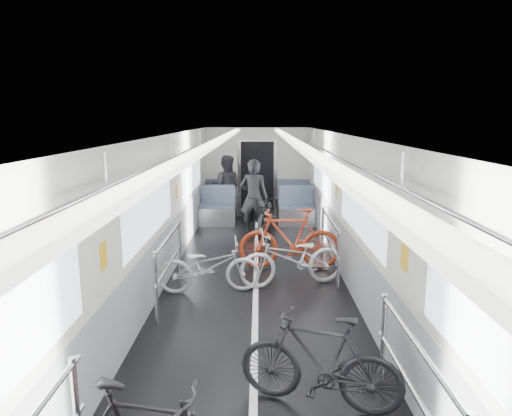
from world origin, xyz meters
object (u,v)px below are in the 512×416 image
Objects in this scene: bike_right_far at (290,239)px; bike_aisle at (266,215)px; bike_left_far at (209,266)px; person_standing at (254,198)px; bike_right_near at (320,361)px; bike_right_mid at (293,258)px; person_seated at (226,187)px.

bike_aisle is (-0.39, 2.27, -0.05)m from bike_right_far.
person_standing is at bearing -17.34° from bike_left_far.
person_standing reaches higher than bike_right_near.
bike_right_mid is at bearing -73.87° from bike_aisle.
person_seated reaches higher than bike_right_mid.
bike_right_mid is 0.99× the size of person_standing.
bike_right_near reaches higher than bike_left_far.
bike_right_near is at bearing -161.73° from bike_left_far.
bike_right_near is at bearing 107.22° from person_seated.
bike_right_near reaches higher than bike_right_mid.
bike_left_far is at bearing -49.92° from bike_right_far.
bike_right_mid is 3.15m from bike_aisle.
person_standing reaches higher than bike_aisle.
person_seated is (-1.42, 4.99, 0.40)m from bike_right_mid.
bike_left_far is 3.59m from person_standing.
bike_left_far is 0.90× the size of person_standing.
bike_aisle is at bearing -170.70° from bike_right_far.
bike_right_near is at bearing -0.07° from bike_right_far.
bike_left_far is 0.84× the size of bike_aisle.
bike_right_mid is at bearing -162.13° from bike_right_near.
bike_right_mid is 1.02× the size of person_seated.
bike_aisle is at bearing -22.21° from bike_left_far.
person_seated reaches higher than bike_aisle.
bike_right_far is (-0.02, 4.00, 0.09)m from bike_right_near.
bike_aisle is 0.49m from person_standing.
bike_aisle is at bearing -158.98° from bike_right_near.
bike_aisle is (-0.40, 6.28, 0.04)m from bike_right_near.
bike_right_far is at bearing 164.67° from bike_right_mid.
person_standing is at bearing 170.06° from bike_aisle.
bike_right_near is 8.29m from person_seated.
bike_aisle reaches higher than bike_right_mid.
person_seated reaches higher than bike_left_far.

